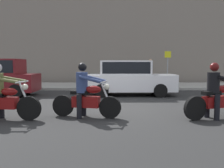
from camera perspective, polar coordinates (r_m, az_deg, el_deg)
name	(u,v)px	position (r m, az deg, el deg)	size (l,w,h in m)	color
ground_plane	(114,108)	(8.73, 0.37, -5.61)	(80.00, 80.00, 0.00)	#262626
sidewalk_slab	(112,86)	(16.65, -0.10, -0.43)	(40.00, 4.40, 0.14)	#99968E
building_facade	(111,25)	(20.23, -0.19, 13.63)	(40.00, 1.40, 9.39)	slate
motorcycle_with_rider_denim_blue	(86,95)	(7.21, -6.17, -2.58)	(2.05, 0.80, 1.60)	black
motorcycle_with_rider_black_leather	(216,96)	(7.60, 22.99, -2.54)	(2.03, 0.89, 1.60)	black
motorcycle_with_rider_olive	(1,97)	(7.52, -24.31, -2.75)	(2.25, 0.73, 1.58)	black
parked_sedan_white	(128,78)	(12.19, 3.74, 1.49)	(4.40, 1.82, 1.72)	silver
street_sign_post	(168,64)	(17.66, 12.79, 4.59)	(0.44, 0.08, 2.32)	gray
pedestrian_bystander	(150,69)	(17.16, 8.89, 3.36)	(0.34, 0.34, 1.76)	black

